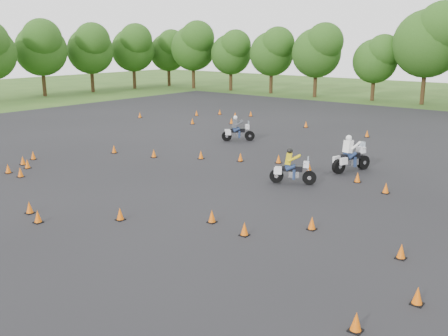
% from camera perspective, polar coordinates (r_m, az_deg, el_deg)
% --- Properties ---
extents(ground, '(140.00, 140.00, 0.00)m').
position_cam_1_polar(ground, '(18.44, -7.83, -6.04)').
color(ground, '#2D5119').
rests_on(ground, ground).
extents(asphalt_pad, '(62.00, 62.00, 0.00)m').
position_cam_1_polar(asphalt_pad, '(22.75, 3.15, -1.94)').
color(asphalt_pad, black).
rests_on(asphalt_pad, ground).
extents(traffic_cones, '(36.49, 33.51, 0.45)m').
position_cam_1_polar(traffic_cones, '(22.69, 2.06, -1.37)').
color(traffic_cones, '#E45E09').
rests_on(traffic_cones, asphalt_pad).
extents(rider_grey, '(2.02, 1.97, 1.67)m').
position_cam_1_polar(rider_grey, '(32.52, 1.64, 4.56)').
color(rider_grey, '#44484C').
rests_on(rider_grey, ground).
extents(rider_yellow, '(2.20, 1.54, 1.65)m').
position_cam_1_polar(rider_yellow, '(22.89, 7.91, 0.19)').
color(rider_yellow, gold).
rests_on(rider_yellow, ground).
extents(rider_white, '(1.53, 2.51, 1.85)m').
position_cam_1_polar(rider_white, '(25.62, 14.43, 1.63)').
color(rider_white, white).
rests_on(rider_white, ground).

